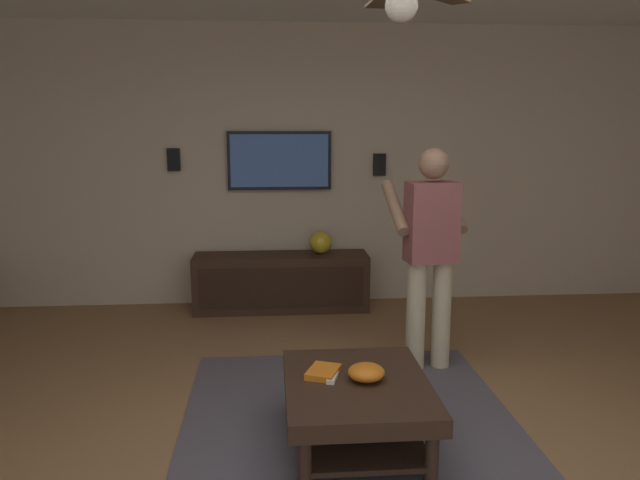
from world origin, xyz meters
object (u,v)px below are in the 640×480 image
Objects in this scene: book at (323,372)px; wall_speaker_right at (174,160)px; tv at (279,161)px; remote_white at (333,377)px; person_standing at (430,246)px; media_console at (281,282)px; wall_speaker_left at (379,165)px; vase_round at (320,242)px; bowl at (366,372)px; coffee_table at (357,398)px.

wall_speaker_right is (2.85, 1.22, 1.04)m from book.
tv is at bearing -90.73° from wall_speaker_right.
tv is 4.64× the size of wall_speaker_right.
person_standing is at bearing 159.09° from remote_white.
wall_speaker_left is (0.25, -1.00, 1.13)m from media_console.
book is at bearing 4.29° from media_console.
wall_speaker_left is 1.00× the size of wall_speaker_right.
wall_speaker_right is at bearing -140.46° from remote_white.
vase_round reaches higher than book.
tv is at bearing 24.20° from person_standing.
person_standing is at bearing -131.09° from wall_speaker_right.
bowl is 0.19m from remote_white.
coffee_table is at bearing 7.35° from tv.
person_standing is at bearing 34.08° from media_console.
book is at bearing 3.92° from tv.
person_standing is at bearing -31.42° from coffee_table.
tv reaches higher than media_console.
wall_speaker_left reaches higher than book.
wall_speaker_right reaches higher than vase_round.
person_standing is 1.88m from wall_speaker_left.
coffee_table is 6.67× the size of remote_white.
bowl is (-1.12, 0.63, -0.49)m from person_standing.
media_console reaches higher than remote_white.
wall_speaker_left is (2.85, -0.81, 0.99)m from book.
remote_white is at bearing 82.88° from bowl.
vase_round is 1.00× the size of wall_speaker_right.
bowl is 3.15m from wall_speaker_left.
vase_round is at bearing 62.44° from tv.
tv is at bearing -159.25° from remote_white.
tv is 4.64× the size of book.
media_console is 1.67× the size of tv.
person_standing is 1.76m from vase_round.
book is at bearing 62.74° from coffee_table.
coffee_table is 0.59× the size of media_console.
tv reaches higher than coffee_table.
person_standing reaches higher than wall_speaker_right.
remote_white is 0.08m from book.
tv is 4.64× the size of vase_round.
wall_speaker_right is at bearing -90.73° from tv.
wall_speaker_left is (0.22, -0.61, 0.74)m from vase_round.
media_console is 2.01m from person_standing.
remote_white is 2.72m from vase_round.
media_console reaches higher than coffee_table.
wall_speaker_right is at bearing 26.35° from bowl.
wall_speaker_right is at bearing -103.85° from media_console.
person_standing is 1.37m from bowl.
media_console is at bearing 7.99° from coffee_table.
coffee_table is at bearing 7.99° from media_console.
remote_white is 0.68× the size of book.
vase_round reaches higher than media_console.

